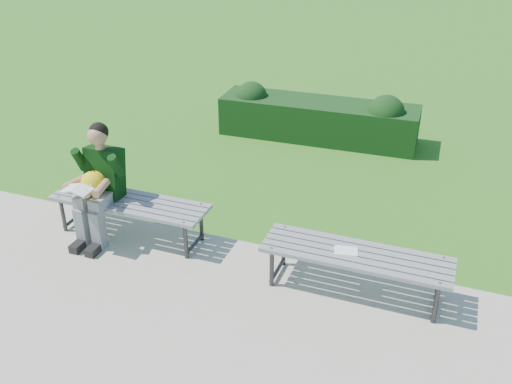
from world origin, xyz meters
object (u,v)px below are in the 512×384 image
Objects in this scene: bench_left at (130,205)px; bench_right at (356,258)px; hedge at (319,118)px; paper_sheet at (346,251)px; seated_boy at (98,180)px.

bench_right is at bearing -2.95° from bench_left.
hedge is at bearing 71.16° from bench_left.
seated_boy is at bearing 179.30° from paper_sheet.
hedge is at bearing 67.52° from seated_boy.
paper_sheet is at bearing -71.36° from hedge.
paper_sheet is (-0.10, 0.00, 0.06)m from bench_right.
hedge reaches higher than bench_right.
bench_right is (1.35, -3.70, 0.07)m from hedge.
paper_sheet is (2.77, -0.03, -0.24)m from seated_boy.
bench_right is 1.37× the size of seated_boy.
seated_boy is at bearing -161.82° from bench_left.
bench_right is 0.12m from paper_sheet.
bench_left is at bearing 177.05° from bench_right.
seated_boy reaches higher than bench_right.
bench_left is 1.00× the size of bench_right.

